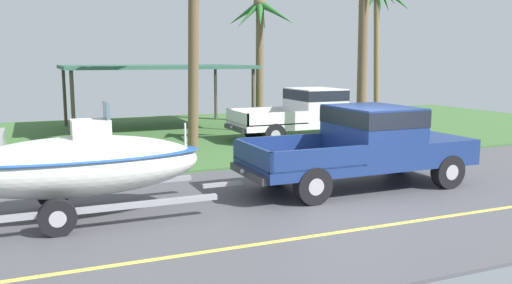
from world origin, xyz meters
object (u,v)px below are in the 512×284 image
at_px(palm_tree_near_right, 262,30).
at_px(carport_awning, 155,68).
at_px(boat_on_trailer, 79,166).
at_px(parked_pickup_background, 314,111).
at_px(pickup_truck_towing, 371,142).
at_px(palm_tree_far_left, 380,8).

bearing_deg(palm_tree_near_right, carport_awning, -172.38).
height_order(boat_on_trailer, parked_pickup_background, boat_on_trailer).
xyz_separation_m(boat_on_trailer, palm_tree_near_right, (9.34, 12.71, 3.33)).
relative_size(pickup_truck_towing, boat_on_trailer, 0.97).
height_order(parked_pickup_background, palm_tree_far_left, palm_tree_far_left).
xyz_separation_m(boat_on_trailer, carport_awning, (4.11, 12.01, 1.63)).
distance_m(parked_pickup_background, carport_awning, 7.14).
distance_m(pickup_truck_towing, parked_pickup_background, 7.53).
bearing_deg(palm_tree_far_left, palm_tree_near_right, 172.71).
distance_m(parked_pickup_background, palm_tree_near_right, 6.49).
bearing_deg(palm_tree_near_right, pickup_truck_towing, -102.09).
distance_m(pickup_truck_towing, palm_tree_near_right, 13.41).
bearing_deg(carport_awning, palm_tree_far_left, -0.37).
height_order(parked_pickup_background, palm_tree_near_right, palm_tree_near_right).
height_order(carport_awning, palm_tree_far_left, palm_tree_far_left).
bearing_deg(boat_on_trailer, parked_pickup_background, 38.12).
bearing_deg(pickup_truck_towing, palm_tree_near_right, 77.91).
bearing_deg(pickup_truck_towing, parked_pickup_background, 70.99).
bearing_deg(parked_pickup_background, palm_tree_far_left, 37.36).
height_order(carport_awning, palm_tree_near_right, palm_tree_near_right).
xyz_separation_m(parked_pickup_background, palm_tree_far_left, (6.31, 4.82, 4.45)).
xyz_separation_m(boat_on_trailer, parked_pickup_background, (9.07, 7.12, 0.05)).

